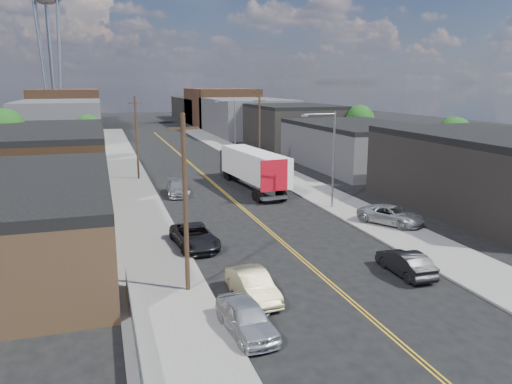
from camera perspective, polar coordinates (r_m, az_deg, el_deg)
ground at (r=78.09m, az=-8.08°, el=3.75°), size 260.00×260.00×0.00m
centerline at (r=63.53m, az=-5.85°, el=1.84°), size 0.32×120.00×0.01m
sidewalk_left at (r=62.37m, az=-14.43°, el=1.38°), size 5.00×140.00×0.15m
sidewalk_right at (r=66.03m, az=2.25°, el=2.36°), size 5.00×140.00×0.15m
warehouse_tan at (r=35.77m, az=-25.86°, el=-3.03°), size 12.00×22.00×5.60m
warehouse_brown at (r=61.05m, az=-22.53°, el=3.67°), size 12.00×26.00×6.60m
industrial_right_a at (r=50.58m, az=25.77°, el=2.05°), size 14.00×22.00×7.10m
industrial_right_b at (r=71.61m, az=11.51°, el=5.31°), size 14.00×24.00×6.10m
industrial_right_c at (r=95.02m, az=3.93°, el=7.67°), size 14.00×22.00×7.60m
skyline_left_a at (r=111.75m, az=-21.45°, el=7.65°), size 16.00×30.00×8.00m
skyline_right_a at (r=116.10m, az=-1.16°, el=8.64°), size 16.00×30.00×8.00m
skyline_left_b at (r=136.60m, az=-20.81°, el=8.83°), size 16.00×26.00×10.00m
skyline_right_b at (r=140.19m, az=-4.06°, el=9.66°), size 16.00×26.00×10.00m
skyline_left_c at (r=156.63m, az=-20.39°, el=8.66°), size 16.00×40.00×7.00m
skyline_right_c at (r=159.76m, az=-5.74°, el=9.42°), size 16.00×40.00×7.00m
streetlight_near at (r=46.24m, az=8.43°, el=4.52°), size 3.39×0.25×9.00m
streetlight_far at (r=79.06m, az=-2.71°, el=7.85°), size 3.39×0.25×9.00m
utility_pole_left_near at (r=27.33m, az=-8.08°, el=-1.29°), size 1.60×0.26×10.00m
utility_pole_left_far at (r=61.71m, az=-13.47°, el=6.08°), size 1.60×0.26×10.00m
utility_pole_right at (r=67.76m, az=0.39°, el=6.95°), size 1.60×0.26×10.00m
chainlink_fence at (r=22.55m, az=-13.52°, el=-16.84°), size 0.05×16.00×1.22m
tree_left_mid at (r=72.42m, az=-26.67°, el=6.27°), size 5.10×5.04×8.37m
tree_left_far at (r=78.56m, az=-18.57°, el=6.64°), size 4.35×4.20×6.97m
tree_right_near at (r=67.64m, az=21.72°, el=5.84°), size 4.60×4.48×7.44m
tree_right_far at (r=87.49m, az=11.81°, el=7.94°), size 4.85×4.76×7.91m
semi_truck at (r=55.69m, az=-0.72°, el=3.00°), size 4.14×16.84×4.35m
car_left_a at (r=24.04m, az=-1.11°, el=-14.16°), size 2.32×4.85×1.60m
car_left_b at (r=27.52m, az=-0.40°, el=-10.62°), size 2.03×4.89×1.57m
car_left_c at (r=35.99m, az=-7.03°, el=-5.09°), size 3.07×5.92×1.60m
car_left_d at (r=52.80m, az=-8.97°, el=0.44°), size 2.57×5.42×1.53m
car_right_oncoming at (r=32.19m, az=16.71°, el=-7.74°), size 1.64×4.60×1.51m
car_right_lot_a at (r=42.50m, az=15.17°, el=-2.56°), size 4.94×5.93×1.51m
car_right_lot_c at (r=66.53m, az=0.88°, el=3.07°), size 2.65×4.08×1.29m
car_ahead_truck at (r=63.06m, az=-1.80°, el=2.56°), size 3.15×5.96×1.60m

